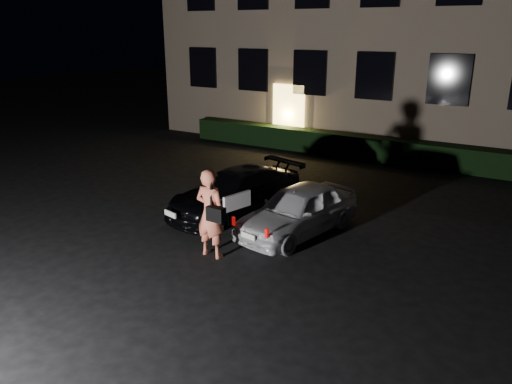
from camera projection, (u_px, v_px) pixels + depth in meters
The scene contains 5 objects.
ground at pixel (190, 268), 10.21m from camera, with size 80.00×80.00×0.00m, color black.
hedge at pixel (365, 147), 18.60m from camera, with size 15.00×0.70×0.85m, color black.
sedan at pixel (236, 192), 13.08m from camera, with size 2.59×4.27×1.16m.
hatch at pixel (298, 210), 11.77m from camera, with size 2.09×3.67×1.18m.
man at pixel (211, 213), 10.46m from camera, with size 0.80×0.48×1.94m.
Camera 1 is at (5.95, -7.16, 4.68)m, focal length 35.00 mm.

